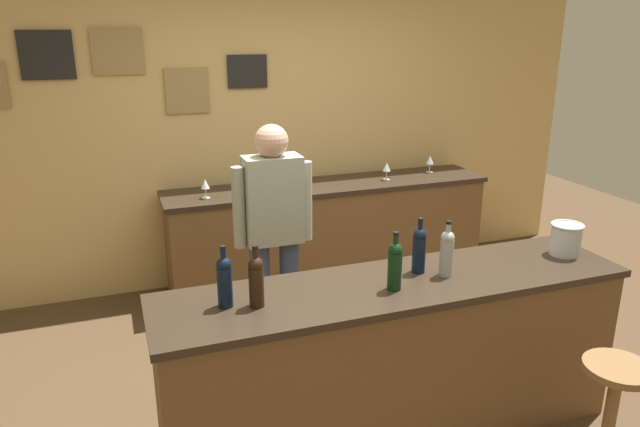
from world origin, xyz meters
TOP-DOWN VIEW (x-y plane):
  - ground_plane at (0.00, 0.00)m, footprint 10.00×10.00m
  - back_wall at (-0.02, 2.03)m, footprint 6.00×0.09m
  - bar_counter at (0.00, -0.40)m, footprint 2.54×0.60m
  - side_counter at (0.40, 1.65)m, footprint 2.81×0.56m
  - bartender at (-0.40, 0.55)m, footprint 0.52×0.21m
  - bar_stool at (0.79, -1.12)m, footprint 0.32×0.32m
  - wine_bottle_a at (-0.89, -0.37)m, footprint 0.07×0.07m
  - wine_bottle_b at (-0.75, -0.42)m, footprint 0.07×0.07m
  - wine_bottle_c at (-0.06, -0.47)m, footprint 0.07×0.07m
  - wine_bottle_d at (0.16, -0.32)m, footprint 0.07×0.07m
  - wine_bottle_e at (0.28, -0.41)m, footprint 0.07×0.07m
  - ice_bucket at (1.09, -0.39)m, footprint 0.19×0.19m
  - wine_glass_a at (-0.67, 1.56)m, footprint 0.07×0.07m
  - wine_glass_b at (-0.30, 1.64)m, footprint 0.07×0.07m
  - wine_glass_c at (0.16, 1.63)m, footprint 0.07×0.07m
  - wine_glass_d at (0.92, 1.60)m, footprint 0.07×0.07m
  - wine_glass_e at (1.41, 1.72)m, footprint 0.07×0.07m

SIDE VIEW (x-z plane):
  - ground_plane at x=0.00m, z-range 0.00..0.00m
  - side_counter at x=0.40m, z-range 0.00..0.90m
  - bar_stool at x=0.79m, z-range 0.12..0.80m
  - bar_counter at x=0.00m, z-range 0.00..0.92m
  - bartender at x=-0.40m, z-range 0.13..1.75m
  - wine_glass_a at x=-0.67m, z-range 0.93..1.09m
  - wine_glass_b at x=-0.30m, z-range 0.93..1.09m
  - wine_glass_c at x=0.16m, z-range 0.93..1.09m
  - wine_glass_d at x=0.92m, z-range 0.93..1.09m
  - wine_glass_e at x=1.41m, z-range 0.93..1.09m
  - ice_bucket at x=1.09m, z-range 0.92..1.11m
  - wine_bottle_a at x=-0.89m, z-range 0.90..1.21m
  - wine_bottle_b at x=-0.75m, z-range 0.90..1.21m
  - wine_bottle_c at x=-0.06m, z-range 0.90..1.21m
  - wine_bottle_d at x=0.16m, z-range 0.90..1.21m
  - wine_bottle_e at x=0.28m, z-range 0.90..1.21m
  - back_wall at x=-0.02m, z-range 0.01..2.81m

